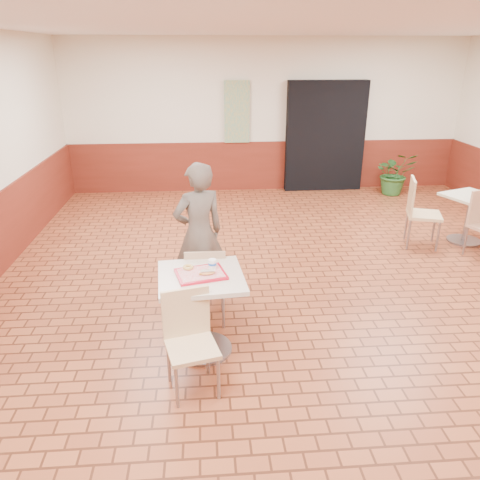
{
  "coord_description": "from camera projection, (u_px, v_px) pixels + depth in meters",
  "views": [
    {
      "loc": [
        -1.29,
        -4.57,
        2.73
      ],
      "look_at": [
        -0.94,
        -0.21,
        0.95
      ],
      "focal_mm": 35.0,
      "sensor_mm": 36.0,
      "label": 1
    }
  ],
  "objects": [
    {
      "name": "room_shell",
      "position": [
        330.0,
        180.0,
        4.78
      ],
      "size": [
        8.01,
        10.01,
        3.01
      ],
      "color": "brown",
      "rests_on": "ground"
    },
    {
      "name": "wainscot_band",
      "position": [
        324.0,
        268.0,
        5.16
      ],
      "size": [
        8.0,
        10.0,
        1.0
      ],
      "color": "maroon",
      "rests_on": "ground"
    },
    {
      "name": "corridor_doorway",
      "position": [
        325.0,
        137.0,
        9.53
      ],
      "size": [
        1.6,
        0.22,
        2.2
      ],
      "primitive_type": "cube",
      "color": "black",
      "rests_on": "ground"
    },
    {
      "name": "promo_poster",
      "position": [
        237.0,
        112.0,
        9.26
      ],
      "size": [
        0.5,
        0.03,
        1.2
      ],
      "primitive_type": "cube",
      "color": "gray",
      "rests_on": "wainscot_band"
    },
    {
      "name": "main_table",
      "position": [
        202.0,
        301.0,
        4.39
      ],
      "size": [
        0.77,
        0.77,
        0.81
      ],
      "rotation": [
        0.0,
        0.0,
        0.09
      ],
      "color": "beige",
      "rests_on": "ground"
    },
    {
      "name": "chair_main_front",
      "position": [
        190.0,
        336.0,
        3.94
      ],
      "size": [
        0.5,
        0.5,
        0.89
      ],
      "rotation": [
        0.0,
        0.0,
        0.25
      ],
      "color": "#DCB984",
      "rests_on": "ground"
    },
    {
      "name": "chair_main_back",
      "position": [
        206.0,
        282.0,
        4.86
      ],
      "size": [
        0.41,
        0.41,
        0.89
      ],
      "rotation": [
        0.0,
        0.0,
        3.13
      ],
      "color": "tan",
      "rests_on": "ground"
    },
    {
      "name": "customer",
      "position": [
        199.0,
        233.0,
        5.27
      ],
      "size": [
        0.7,
        0.59,
        1.63
      ],
      "primitive_type": "imported",
      "rotation": [
        0.0,
        0.0,
        3.53
      ],
      "color": "brown",
      "rests_on": "ground"
    },
    {
      "name": "serving_tray",
      "position": [
        201.0,
        274.0,
        4.28
      ],
      "size": [
        0.44,
        0.34,
        0.03
      ],
      "rotation": [
        0.0,
        0.0,
        0.24
      ],
      "color": "#B30D21",
      "rests_on": "main_table"
    },
    {
      "name": "ring_donut",
      "position": [
        188.0,
        267.0,
        4.35
      ],
      "size": [
        0.11,
        0.11,
        0.03
      ],
      "primitive_type": "torus",
      "rotation": [
        0.0,
        0.0,
        0.09
      ],
      "color": "gold",
      "rests_on": "serving_tray"
    },
    {
      "name": "long_john_donut",
      "position": [
        207.0,
        273.0,
        4.23
      ],
      "size": [
        0.15,
        0.08,
        0.04
      ],
      "rotation": [
        0.0,
        0.0,
        0.11
      ],
      "color": "#ED9545",
      "rests_on": "serving_tray"
    },
    {
      "name": "paper_cup",
      "position": [
        212.0,
        264.0,
        4.34
      ],
      "size": [
        0.08,
        0.08,
        0.09
      ],
      "rotation": [
        0.0,
        0.0,
        0.06
      ],
      "color": "white",
      "rests_on": "serving_tray"
    },
    {
      "name": "second_table",
      "position": [
        469.0,
        211.0,
        7.02
      ],
      "size": [
        0.7,
        0.7,
        0.73
      ],
      "rotation": [
        0.0,
        0.0,
        0.37
      ],
      "color": "beige",
      "rests_on": "ground"
    },
    {
      "name": "chair_second_left",
      "position": [
        419.0,
        209.0,
        6.88
      ],
      "size": [
        0.59,
        0.59,
        1.02
      ],
      "rotation": [
        0.0,
        0.0,
        1.26
      ],
      "color": "#DDBE84",
      "rests_on": "ground"
    },
    {
      "name": "potted_plant",
      "position": [
        395.0,
        173.0,
        9.43
      ],
      "size": [
        0.83,
        0.74,
        0.87
      ],
      "primitive_type": "imported",
      "rotation": [
        0.0,
        0.0,
        -0.08
      ],
      "color": "#295E25",
      "rests_on": "ground"
    }
  ]
}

